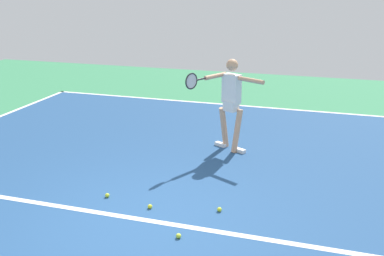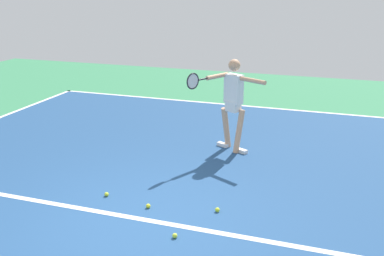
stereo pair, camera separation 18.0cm
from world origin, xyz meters
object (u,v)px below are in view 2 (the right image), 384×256
object	(u,v)px
tennis_ball_by_sideline	(217,210)
tennis_ball_by_baseline	(148,206)
tennis_player	(232,99)
tennis_ball_near_service_line	(175,236)
tennis_ball_centre_court	(107,194)

from	to	relation	value
tennis_ball_by_sideline	tennis_ball_by_baseline	world-z (taller)	same
tennis_player	tennis_ball_near_service_line	size ratio (longest dim) A/B	26.91
tennis_player	tennis_ball_by_baseline	bearing A→B (deg)	105.32
tennis_ball_near_service_line	tennis_ball_by_sideline	bearing A→B (deg)	-112.01
tennis_ball_by_baseline	tennis_ball_centre_court	bearing A→B (deg)	-10.41
tennis_ball_by_sideline	tennis_ball_near_service_line	size ratio (longest dim) A/B	1.00
tennis_ball_centre_court	tennis_ball_by_baseline	size ratio (longest dim) A/B	1.00
tennis_player	tennis_ball_by_sideline	xyz separation A→B (m)	(-0.41, 2.46, -0.99)
tennis_player	tennis_ball_by_baseline	distance (m)	2.90
tennis_ball_by_sideline	tennis_player	bearing A→B (deg)	-80.63
tennis_player	tennis_ball_near_service_line	xyz separation A→B (m)	(-0.07, 3.28, -0.99)
tennis_ball_by_sideline	tennis_ball_centre_court	size ratio (longest dim) A/B	1.00
tennis_ball_centre_court	tennis_ball_near_service_line	xyz separation A→B (m)	(-1.40, 0.76, 0.00)
tennis_player	tennis_ball_centre_court	world-z (taller)	tennis_player
tennis_player	tennis_ball_by_sideline	bearing A→B (deg)	126.76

